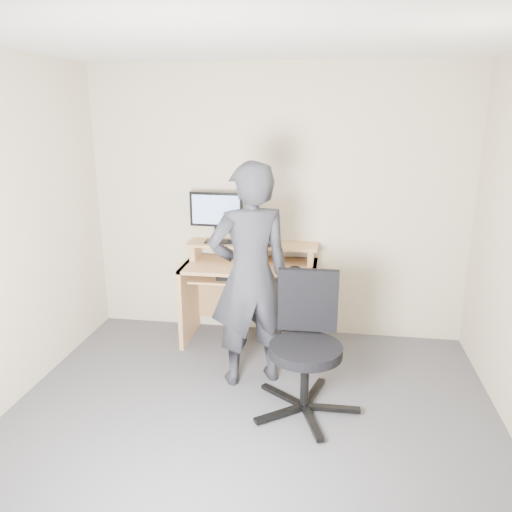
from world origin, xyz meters
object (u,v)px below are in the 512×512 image
(person, at_px, (250,276))
(office_chair, at_px, (306,339))
(monitor, at_px, (216,213))
(desk, at_px, (251,283))

(person, bearing_deg, office_chair, 120.75)
(monitor, bearing_deg, office_chair, -49.93)
(monitor, height_order, person, person)
(monitor, relative_size, office_chair, 0.51)
(monitor, xyz_separation_m, person, (0.44, -0.82, -0.32))
(desk, distance_m, monitor, 0.72)
(monitor, distance_m, person, 0.98)
(office_chair, bearing_deg, monitor, 127.65)
(office_chair, bearing_deg, desk, 116.95)
(desk, height_order, monitor, monitor)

